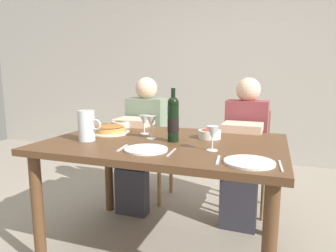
% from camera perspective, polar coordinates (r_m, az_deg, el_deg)
% --- Properties ---
extents(ground_plane, '(8.00, 8.00, 0.00)m').
position_cam_1_polar(ground_plane, '(2.22, -0.68, -22.33)').
color(ground_plane, gray).
extents(back_wall, '(8.00, 0.10, 2.80)m').
position_cam_1_polar(back_wall, '(4.26, 10.88, 12.46)').
color(back_wall, '#B2ADA3').
rests_on(back_wall, ground).
extents(dining_table, '(1.50, 1.00, 0.76)m').
position_cam_1_polar(dining_table, '(1.95, -0.72, -5.48)').
color(dining_table, brown).
rests_on(dining_table, ground).
extents(wine_bottle, '(0.07, 0.07, 0.34)m').
position_cam_1_polar(wine_bottle, '(1.89, 1.00, 1.31)').
color(wine_bottle, black).
rests_on(wine_bottle, dining_table).
extents(water_pitcher, '(0.16, 0.11, 0.20)m').
position_cam_1_polar(water_pitcher, '(1.99, -15.23, -0.26)').
color(water_pitcher, silver).
rests_on(water_pitcher, dining_table).
extents(baked_tart, '(0.29, 0.29, 0.06)m').
position_cam_1_polar(baked_tart, '(2.22, -11.05, -0.66)').
color(baked_tart, silver).
rests_on(baked_tart, dining_table).
extents(salad_bowl, '(0.15, 0.15, 0.07)m').
position_cam_1_polar(salad_bowl, '(2.02, 7.92, -1.41)').
color(salad_bowl, white).
rests_on(salad_bowl, dining_table).
extents(olive_bowl, '(0.16, 0.16, 0.05)m').
position_cam_1_polar(olive_bowl, '(2.47, -8.74, 0.47)').
color(olive_bowl, silver).
rests_on(olive_bowl, dining_table).
extents(wine_glass_left_diner, '(0.07, 0.07, 0.14)m').
position_cam_1_polar(wine_glass_left_diner, '(1.68, 8.46, -1.40)').
color(wine_glass_left_diner, silver).
rests_on(wine_glass_left_diner, dining_table).
extents(wine_glass_right_diner, '(0.07, 0.07, 0.14)m').
position_cam_1_polar(wine_glass_right_diner, '(2.15, -4.55, 1.05)').
color(wine_glass_right_diner, silver).
rests_on(wine_glass_right_diner, dining_table).
extents(wine_glass_centre, '(0.07, 0.07, 0.15)m').
position_cam_1_polar(wine_glass_centre, '(1.98, -3.22, 0.72)').
color(wine_glass_centre, silver).
rests_on(wine_glass_centre, dining_table).
extents(dinner_plate_left_setting, '(0.24, 0.24, 0.01)m').
position_cam_1_polar(dinner_plate_left_setting, '(1.69, -4.19, -4.47)').
color(dinner_plate_left_setting, white).
rests_on(dinner_plate_left_setting, dining_table).
extents(dinner_plate_right_setting, '(0.24, 0.24, 0.01)m').
position_cam_1_polar(dinner_plate_right_setting, '(1.50, 15.22, -6.67)').
color(dinner_plate_right_setting, white).
rests_on(dinner_plate_right_setting, dining_table).
extents(fork_left_setting, '(0.04, 0.16, 0.00)m').
position_cam_1_polar(fork_left_setting, '(1.75, -8.69, -4.15)').
color(fork_left_setting, silver).
rests_on(fork_left_setting, dining_table).
extents(knife_left_setting, '(0.02, 0.18, 0.00)m').
position_cam_1_polar(knife_left_setting, '(1.64, 0.65, -5.03)').
color(knife_left_setting, silver).
rests_on(knife_left_setting, dining_table).
extents(knife_right_setting, '(0.02, 0.18, 0.00)m').
position_cam_1_polar(knife_right_setting, '(1.49, 20.69, -7.11)').
color(knife_right_setting, silver).
rests_on(knife_right_setting, dining_table).
extents(spoon_right_setting, '(0.03, 0.16, 0.00)m').
position_cam_1_polar(spoon_right_setting, '(1.51, 9.51, -6.40)').
color(spoon_right_setting, silver).
rests_on(spoon_right_setting, dining_table).
extents(chair_left, '(0.41, 0.41, 0.87)m').
position_cam_1_polar(chair_left, '(2.95, -3.10, -3.74)').
color(chair_left, '#9E7A51').
rests_on(chair_left, ground).
extents(diner_left, '(0.34, 0.50, 1.16)m').
position_cam_1_polar(diner_left, '(2.71, -4.98, -2.37)').
color(diner_left, gray).
rests_on(diner_left, ground).
extents(chair_right, '(0.41, 0.41, 0.87)m').
position_cam_1_polar(chair_right, '(2.77, 14.78, -4.89)').
color(chair_right, '#9E7A51').
rests_on(chair_right, ground).
extents(diner_right, '(0.35, 0.51, 1.16)m').
position_cam_1_polar(diner_right, '(2.52, 14.32, -3.55)').
color(diner_right, '#8E3D42').
rests_on(diner_right, ground).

